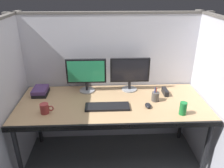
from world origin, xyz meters
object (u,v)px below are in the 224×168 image
(red_stapler, at_px, (165,92))
(computer_mouse, at_px, (148,105))
(desk, at_px, (112,107))
(pen_cup, at_px, (155,96))
(coffee_mug, at_px, (45,108))
(monitor_left, at_px, (86,73))
(keyboard_main, at_px, (107,107))
(book_stack, at_px, (41,91))
(soda_can, at_px, (183,108))
(monitor_right, at_px, (130,72))

(red_stapler, bearing_deg, computer_mouse, -131.87)
(desk, height_order, pen_cup, pen_cup)
(coffee_mug, height_order, pen_cup, pen_cup)
(monitor_left, height_order, computer_mouse, monitor_left)
(desk, xyz_separation_m, red_stapler, (0.58, 0.17, 0.08))
(keyboard_main, relative_size, book_stack, 1.94)
(pen_cup, bearing_deg, keyboard_main, -166.68)
(coffee_mug, bearing_deg, keyboard_main, 6.70)
(soda_can, bearing_deg, desk, 159.27)
(desk, xyz_separation_m, book_stack, (-0.77, 0.23, 0.08))
(computer_mouse, relative_size, book_stack, 0.43)
(red_stapler, distance_m, coffee_mug, 1.26)
(monitor_right, xyz_separation_m, coffee_mug, (-0.84, -0.45, -0.17))
(desk, distance_m, soda_can, 0.69)
(keyboard_main, xyz_separation_m, book_stack, (-0.72, 0.32, 0.02))
(monitor_right, bearing_deg, book_stack, -176.45)
(red_stapler, xyz_separation_m, coffee_mug, (-1.22, -0.33, 0.02))
(red_stapler, xyz_separation_m, book_stack, (-1.35, 0.06, 0.01))
(monitor_right, relative_size, keyboard_main, 1.00)
(monitor_left, height_order, pen_cup, monitor_left)
(red_stapler, bearing_deg, monitor_left, 172.47)
(computer_mouse, xyz_separation_m, red_stapler, (0.24, 0.27, 0.01))
(monitor_right, distance_m, soda_can, 0.70)
(book_stack, bearing_deg, desk, -16.46)
(keyboard_main, xyz_separation_m, coffee_mug, (-0.58, -0.07, 0.04))
(monitor_left, height_order, keyboard_main, monitor_left)
(monitor_right, height_order, coffee_mug, monitor_right)
(monitor_left, distance_m, pen_cup, 0.77)
(book_stack, bearing_deg, keyboard_main, -24.18)
(computer_mouse, bearing_deg, book_stack, 163.66)
(soda_can, xyz_separation_m, red_stapler, (-0.05, 0.41, -0.03))
(computer_mouse, bearing_deg, soda_can, -25.87)
(desk, bearing_deg, computer_mouse, -16.08)
(monitor_left, bearing_deg, coffee_mug, -129.45)
(monitor_right, bearing_deg, keyboard_main, -123.99)
(red_stapler, bearing_deg, desk, -164.06)
(desk, xyz_separation_m, keyboard_main, (-0.05, -0.09, 0.06))
(soda_can, bearing_deg, coffee_mug, 176.48)
(book_stack, bearing_deg, computer_mouse, -16.34)
(monitor_right, distance_m, computer_mouse, 0.46)
(desk, bearing_deg, monitor_right, 54.48)
(computer_mouse, relative_size, pen_cup, 0.61)
(monitor_right, relative_size, pen_cup, 2.74)
(red_stapler, bearing_deg, monitor_right, 162.19)
(desk, height_order, monitor_left, monitor_left)
(computer_mouse, xyz_separation_m, pen_cup, (0.10, 0.12, 0.03))
(computer_mouse, distance_m, coffee_mug, 0.98)
(monitor_right, height_order, pen_cup, monitor_right)
(pen_cup, bearing_deg, coffee_mug, -170.22)
(desk, bearing_deg, monitor_left, 133.90)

